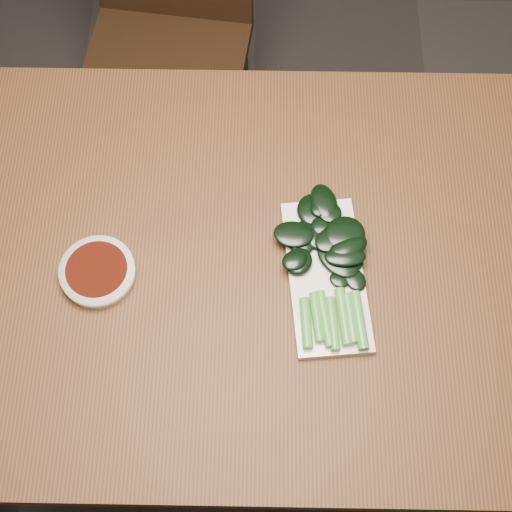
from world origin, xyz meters
name	(u,v)px	position (x,y,z in m)	size (l,w,h in m)	color
ground	(247,376)	(0.00, 0.00, 0.00)	(6.00, 6.00, 0.00)	#2D2A2A
table	(243,275)	(0.00, 0.00, 0.68)	(1.40, 0.80, 0.75)	#4D2C16
chair_far	(167,34)	(-0.21, 0.73, 0.49)	(0.44, 0.44, 0.89)	black
sauce_bowl	(98,272)	(-0.24, -0.04, 0.76)	(0.12, 0.12, 0.03)	white
serving_plate	(326,276)	(0.14, -0.03, 0.76)	(0.15, 0.29, 0.01)	white
gai_lan	(328,257)	(0.14, -0.01, 0.78)	(0.17, 0.30, 0.02)	green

